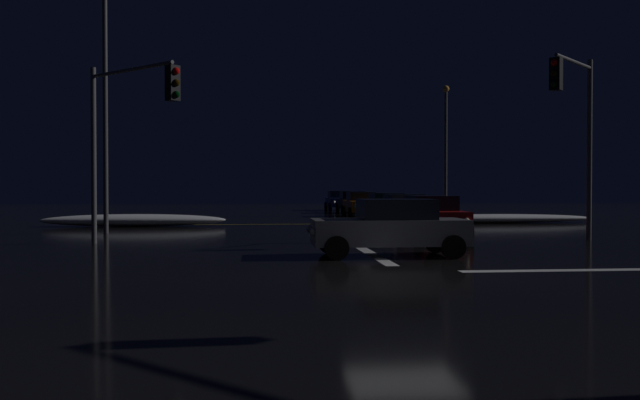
{
  "coord_description": "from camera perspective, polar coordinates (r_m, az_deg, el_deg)",
  "views": [
    {
      "loc": [
        -3.31,
        -15.09,
        1.92
      ],
      "look_at": [
        -0.75,
        11.89,
        1.39
      ],
      "focal_mm": 38.72,
      "sensor_mm": 36.0,
      "label": 1
    }
  ],
  "objects": [
    {
      "name": "snow_bank_right_curb",
      "position": [
        37.36,
        13.97,
        -1.5
      ],
      "size": [
        11.04,
        1.5,
        0.47
      ],
      "color": "white",
      "rests_on": "ground"
    },
    {
      "name": "stop_line_north",
      "position": [
        23.69,
        2.62,
        -3.51
      ],
      "size": [
        0.35,
        14.21,
        0.01
      ],
      "color": "white",
      "rests_on": "ground"
    },
    {
      "name": "centre_line_ns",
      "position": [
        35.19,
        -0.02,
        -2.0
      ],
      "size": [
        22.0,
        0.15,
        0.01
      ],
      "color": "yellow",
      "rests_on": "ground"
    },
    {
      "name": "sedan_black",
      "position": [
        49.77,
        2.7,
        -0.16
      ],
      "size": [
        2.02,
        4.33,
        1.57
      ],
      "color": "black",
      "rests_on": "ground"
    },
    {
      "name": "sedan_green",
      "position": [
        37.67,
        5.53,
        -0.58
      ],
      "size": [
        2.02,
        4.33,
        1.57
      ],
      "color": "#14512D",
      "rests_on": "ground"
    },
    {
      "name": "sedan_red",
      "position": [
        26.34,
        9.27,
        -1.32
      ],
      "size": [
        2.02,
        4.33,
        1.57
      ],
      "color": "maroon",
      "rests_on": "ground"
    },
    {
      "name": "sedan_blue",
      "position": [
        55.12,
        1.59,
        -0.04
      ],
      "size": [
        2.02,
        4.33,
        1.57
      ],
      "color": "navy",
      "rests_on": "ground"
    },
    {
      "name": "streetlamp_left_near",
      "position": [
        29.87,
        -17.33,
        8.55
      ],
      "size": [
        0.44,
        0.44,
        10.2
      ],
      "color": "#424247",
      "rests_on": "ground"
    },
    {
      "name": "sedan_white",
      "position": [
        32.06,
        7.0,
        -0.88
      ],
      "size": [
        2.02,
        4.33,
        1.57
      ],
      "color": "silver",
      "rests_on": "ground"
    },
    {
      "name": "snow_bank_left_curb",
      "position": [
        34.3,
        -15.14,
        -1.63
      ],
      "size": [
        8.79,
        1.5,
        0.59
      ],
      "color": "white",
      "rests_on": "ground"
    },
    {
      "name": "sedan_gray_crossing",
      "position": [
        19.04,
        5.83,
        -2.24
      ],
      "size": [
        4.33,
        2.02,
        1.57
      ],
      "color": "slate",
      "rests_on": "ground"
    },
    {
      "name": "traffic_signal_ne",
      "position": [
        25.46,
        20.42,
        6.66
      ],
      "size": [
        2.63,
        2.63,
        6.47
      ],
      "color": "#4C4C51",
      "rests_on": "ground"
    },
    {
      "name": "traffic_signal_nw",
      "position": [
        22.95,
        -15.74,
        6.52
      ],
      "size": [
        3.29,
        3.29,
        5.91
      ],
      "color": "#4C4C51",
      "rests_on": "ground"
    },
    {
      "name": "streetlamp_right_far",
      "position": [
        46.85,
        10.36,
        4.88
      ],
      "size": [
        0.44,
        0.44,
        8.64
      ],
      "color": "#424247",
      "rests_on": "ground"
    },
    {
      "name": "sedan_orange",
      "position": [
        43.97,
        3.41,
        -0.33
      ],
      "size": [
        2.02,
        4.33,
        1.57
      ],
      "color": "#C66014",
      "rests_on": "ground"
    },
    {
      "name": "ground",
      "position": [
        15.57,
        6.93,
        -6.14
      ],
      "size": [
        120.0,
        120.0,
        0.1
      ],
      "primitive_type": "cube",
      "color": "black"
    }
  ]
}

